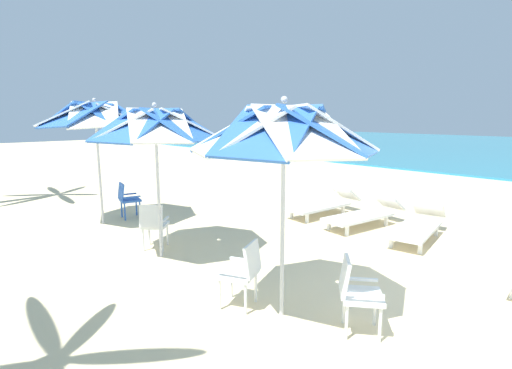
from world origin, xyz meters
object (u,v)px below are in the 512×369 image
(plastic_chair_0, at_px, (243,270))
(sun_lounger_3, at_px, (324,204))
(plastic_chair_1, at_px, (356,291))
(plastic_chair_2, at_px, (154,223))
(plastic_chair_3, at_px, (127,198))
(sun_lounger_1, at_px, (418,225))
(beach_umbrella_2, at_px, (95,116))
(sun_lounger_2, at_px, (365,214))
(beach_umbrella_1, at_px, (155,126))
(beach_umbrella_0, at_px, (284,131))

(plastic_chair_0, distance_m, sun_lounger_3, 4.97)
(plastic_chair_1, distance_m, plastic_chair_2, 4.05)
(plastic_chair_1, xyz_separation_m, plastic_chair_3, (-6.45, 0.23, 0.00))
(plastic_chair_2, bearing_deg, sun_lounger_1, 53.86)
(beach_umbrella_2, distance_m, sun_lounger_1, 7.16)
(plastic_chair_2, xyz_separation_m, sun_lounger_1, (3.03, 4.15, -0.22))
(plastic_chair_0, bearing_deg, sun_lounger_2, 101.81)
(plastic_chair_2, height_order, sun_lounger_3, plastic_chair_2)
(sun_lounger_2, bearing_deg, sun_lounger_3, 173.94)
(plastic_chair_1, height_order, beach_umbrella_1, beach_umbrella_1)
(plastic_chair_1, xyz_separation_m, beach_umbrella_2, (-6.39, -0.39, 1.93))
(plastic_chair_3, xyz_separation_m, sun_lounger_3, (3.02, 3.71, -0.22))
(beach_umbrella_0, bearing_deg, beach_umbrella_2, -179.33)
(plastic_chair_0, relative_size, sun_lounger_3, 0.40)
(plastic_chair_0, relative_size, beach_umbrella_2, 0.31)
(sun_lounger_2, bearing_deg, sun_lounger_1, -0.32)
(plastic_chair_2, relative_size, sun_lounger_1, 0.39)
(beach_umbrella_0, xyz_separation_m, plastic_chair_2, (-3.21, -0.02, -1.75))
(beach_umbrella_2, xyz_separation_m, sun_lounger_1, (5.39, 4.19, -2.15))
(sun_lounger_3, bearing_deg, beach_umbrella_1, -92.37)
(beach_umbrella_0, height_order, plastic_chair_2, beach_umbrella_0)
(plastic_chair_3, bearing_deg, sun_lounger_1, 33.26)
(beach_umbrella_1, xyz_separation_m, sun_lounger_3, (0.18, 4.38, -1.98))
(sun_lounger_1, bearing_deg, plastic_chair_3, -146.74)
(beach_umbrella_0, bearing_deg, plastic_chair_1, 21.77)
(plastic_chair_3, bearing_deg, sun_lounger_2, 40.17)
(beach_umbrella_0, distance_m, plastic_chair_1, 1.96)
(sun_lounger_2, xyz_separation_m, sun_lounger_3, (-1.22, 0.13, 0.00))
(beach_umbrella_1, height_order, sun_lounger_2, beach_umbrella_1)
(plastic_chair_0, distance_m, beach_umbrella_1, 2.91)
(beach_umbrella_1, relative_size, sun_lounger_3, 1.21)
(beach_umbrella_0, xyz_separation_m, plastic_chair_0, (-0.47, -0.22, -1.75))
(beach_umbrella_1, relative_size, plastic_chair_3, 3.05)
(plastic_chair_3, height_order, sun_lounger_2, plastic_chair_3)
(beach_umbrella_2, distance_m, sun_lounger_3, 5.67)
(plastic_chair_1, xyz_separation_m, sun_lounger_2, (-2.21, 3.81, -0.22))
(plastic_chair_3, xyz_separation_m, sun_lounger_1, (5.45, 3.57, -0.22))
(sun_lounger_3, bearing_deg, sun_lounger_2, -6.06)
(sun_lounger_1, bearing_deg, sun_lounger_3, 176.79)
(beach_umbrella_2, relative_size, sun_lounger_1, 1.27)
(beach_umbrella_1, xyz_separation_m, plastic_chair_3, (-2.84, 0.67, -1.76))
(plastic_chair_0, relative_size, plastic_chair_2, 1.00)
(plastic_chair_0, height_order, plastic_chair_2, same)
(beach_umbrella_0, relative_size, plastic_chair_0, 3.05)
(beach_umbrella_2, relative_size, plastic_chair_3, 3.25)
(plastic_chair_1, distance_m, beach_umbrella_2, 6.69)
(beach_umbrella_0, bearing_deg, sun_lounger_2, 108.48)
(beach_umbrella_1, xyz_separation_m, sun_lounger_1, (2.61, 4.25, -1.98))
(beach_umbrella_0, relative_size, plastic_chair_2, 3.05)
(beach_umbrella_0, xyz_separation_m, sun_lounger_2, (-1.38, 4.14, -1.96))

